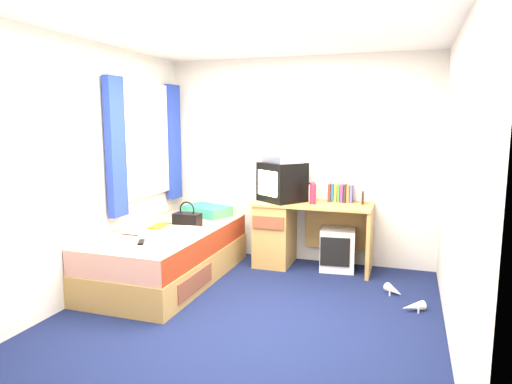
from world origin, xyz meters
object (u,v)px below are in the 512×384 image
(desk, at_px, (290,231))
(towel, at_px, (180,234))
(storage_cube, at_px, (338,249))
(colour_swatch_fan, at_px, (136,242))
(remote_control, at_px, (141,242))
(crt_tv, at_px, (282,182))
(water_bottle, at_px, (131,231))
(white_heels, at_px, (403,298))
(handbag, at_px, (187,219))
(pink_water_bottle, at_px, (313,194))
(bed, at_px, (169,255))
(magazine, at_px, (163,226))
(pillow, at_px, (207,211))
(picture_frame, at_px, (363,198))
(aerosol_can, at_px, (309,193))
(vcr, at_px, (282,159))

(desk, height_order, towel, desk)
(storage_cube, height_order, colour_swatch_fan, colour_swatch_fan)
(storage_cube, xyz_separation_m, remote_control, (-1.60, -1.47, 0.32))
(crt_tv, distance_m, water_bottle, 1.76)
(remote_control, bearing_deg, white_heels, -10.16)
(handbag, distance_m, white_heels, 2.32)
(towel, height_order, colour_swatch_fan, towel)
(desk, xyz_separation_m, pink_water_bottle, (0.27, -0.07, 0.45))
(bed, height_order, magazine, magazine)
(desk, bearing_deg, handbag, -144.41)
(crt_tv, bearing_deg, towel, -83.42)
(desk, height_order, handbag, handbag)
(storage_cube, distance_m, magazine, 1.96)
(pillow, relative_size, pink_water_bottle, 2.48)
(picture_frame, distance_m, colour_swatch_fan, 2.48)
(magazine, relative_size, colour_swatch_fan, 1.27)
(picture_frame, bearing_deg, towel, -142.30)
(bed, distance_m, water_bottle, 0.50)
(desk, bearing_deg, pink_water_bottle, -13.99)
(pillow, relative_size, picture_frame, 3.86)
(aerosol_can, bearing_deg, vcr, -167.26)
(desk, xyz_separation_m, aerosol_can, (0.20, 0.07, 0.44))
(pink_water_bottle, distance_m, towel, 1.57)
(storage_cube, height_order, white_heels, storage_cube)
(aerosol_can, height_order, colour_swatch_fan, aerosol_can)
(colour_swatch_fan, bearing_deg, aerosol_can, 48.97)
(bed, relative_size, storage_cube, 4.27)
(picture_frame, height_order, magazine, picture_frame)
(pink_water_bottle, xyz_separation_m, colour_swatch_fan, (-1.39, -1.37, -0.31))
(pink_water_bottle, bearing_deg, storage_cube, 17.56)
(desk, height_order, picture_frame, picture_frame)
(aerosol_can, height_order, handbag, aerosol_can)
(water_bottle, height_order, colour_swatch_fan, water_bottle)
(towel, xyz_separation_m, white_heels, (2.06, 0.44, -0.55))
(handbag, bearing_deg, pillow, 94.15)
(remote_control, relative_size, white_heels, 0.28)
(towel, distance_m, colour_swatch_fan, 0.41)
(bed, xyz_separation_m, desk, (1.08, 0.88, 0.14))
(white_heels, bearing_deg, bed, -177.04)
(pillow, distance_m, crt_tv, 0.98)
(crt_tv, height_order, vcr, vcr)
(desk, bearing_deg, storage_cube, 2.04)
(picture_frame, distance_m, towel, 2.07)
(crt_tv, xyz_separation_m, aerosol_can, (0.30, 0.07, -0.12))
(pink_water_bottle, relative_size, aerosol_can, 1.10)
(desk, relative_size, picture_frame, 9.29)
(handbag, distance_m, remote_control, 0.77)
(crt_tv, distance_m, aerosol_can, 0.33)
(bed, relative_size, desk, 1.54)
(picture_frame, bearing_deg, pillow, -175.21)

